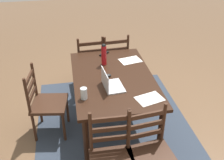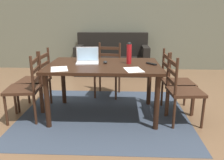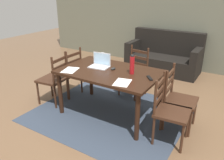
{
  "view_description": "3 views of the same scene",
  "coord_description": "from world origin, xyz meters",
  "px_view_note": "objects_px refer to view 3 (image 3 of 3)",
  "views": [
    {
      "loc": [
        -2.93,
        0.53,
        2.52
      ],
      "look_at": [
        0.08,
        0.0,
        0.68
      ],
      "focal_mm": 43.23,
      "sensor_mm": 36.0,
      "label": 1
    },
    {
      "loc": [
        0.26,
        -3.17,
        1.47
      ],
      "look_at": [
        0.13,
        -0.15,
        0.58
      ],
      "focal_mm": 36.59,
      "sensor_mm": 36.0,
      "label": 2
    },
    {
      "loc": [
        1.82,
        -2.88,
        2.01
      ],
      "look_at": [
        0.09,
        -0.08,
        0.66
      ],
      "focal_mm": 36.38,
      "sensor_mm": 36.0,
      "label": 3
    }
  ],
  "objects_px": {
    "chair_left_far": "(69,73)",
    "dining_table": "(110,76)",
    "chair_right_near": "(170,111)",
    "water_bottle": "(132,64)",
    "computer_mouse": "(113,69)",
    "couch": "(164,57)",
    "drinking_glass": "(102,56)",
    "chair_right_far": "(179,99)",
    "laptop": "(100,63)",
    "chair_far_head": "(134,73)",
    "tv_remote": "(150,78)",
    "chair_left_near": "(54,79)"
  },
  "relations": [
    {
      "from": "chair_left_far",
      "to": "dining_table",
      "type": "bearing_deg",
      "value": -10.64
    },
    {
      "from": "chair_right_near",
      "to": "chair_left_far",
      "type": "height_order",
      "value": "same"
    },
    {
      "from": "chair_left_far",
      "to": "water_bottle",
      "type": "relative_size",
      "value": 3.08
    },
    {
      "from": "dining_table",
      "to": "chair_right_near",
      "type": "distance_m",
      "value": 1.12
    },
    {
      "from": "computer_mouse",
      "to": "dining_table",
      "type": "bearing_deg",
      "value": -103.33
    },
    {
      "from": "chair_left_far",
      "to": "water_bottle",
      "type": "height_order",
      "value": "water_bottle"
    },
    {
      "from": "couch",
      "to": "drinking_glass",
      "type": "xyz_separation_m",
      "value": [
        -0.43,
        -2.15,
        0.49
      ]
    },
    {
      "from": "chair_right_near",
      "to": "chair_right_far",
      "type": "bearing_deg",
      "value": 90.01
    },
    {
      "from": "drinking_glass",
      "to": "water_bottle",
      "type": "bearing_deg",
      "value": -23.84
    },
    {
      "from": "chair_left_far",
      "to": "computer_mouse",
      "type": "relative_size",
      "value": 9.5
    },
    {
      "from": "laptop",
      "to": "computer_mouse",
      "type": "height_order",
      "value": "laptop"
    },
    {
      "from": "chair_far_head",
      "to": "couch",
      "type": "bearing_deg",
      "value": 89.69
    },
    {
      "from": "couch",
      "to": "dining_table",
      "type": "bearing_deg",
      "value": -90.34
    },
    {
      "from": "chair_right_near",
      "to": "computer_mouse",
      "type": "distance_m",
      "value": 1.15
    },
    {
      "from": "chair_far_head",
      "to": "chair_left_far",
      "type": "relative_size",
      "value": 1.0
    },
    {
      "from": "drinking_glass",
      "to": "dining_table",
      "type": "bearing_deg",
      "value": -44.29
    },
    {
      "from": "chair_left_far",
      "to": "chair_right_far",
      "type": "bearing_deg",
      "value": -0.04
    },
    {
      "from": "couch",
      "to": "tv_remote",
      "type": "height_order",
      "value": "couch"
    },
    {
      "from": "chair_right_far",
      "to": "couch",
      "type": "relative_size",
      "value": 0.53
    },
    {
      "from": "chair_right_far",
      "to": "couch",
      "type": "height_order",
      "value": "couch"
    },
    {
      "from": "chair_right_far",
      "to": "drinking_glass",
      "type": "xyz_separation_m",
      "value": [
        -1.5,
        0.21,
        0.38
      ]
    },
    {
      "from": "chair_left_near",
      "to": "chair_far_head",
      "type": "relative_size",
      "value": 1.0
    },
    {
      "from": "chair_right_near",
      "to": "chair_left_far",
      "type": "relative_size",
      "value": 1.0
    },
    {
      "from": "couch",
      "to": "drinking_glass",
      "type": "relative_size",
      "value": 13.26
    },
    {
      "from": "chair_left_far",
      "to": "water_bottle",
      "type": "xyz_separation_m",
      "value": [
        1.44,
        -0.14,
        0.47
      ]
    },
    {
      "from": "chair_far_head",
      "to": "computer_mouse",
      "type": "relative_size",
      "value": 9.5
    },
    {
      "from": "water_bottle",
      "to": "tv_remote",
      "type": "relative_size",
      "value": 1.82
    },
    {
      "from": "chair_right_near",
      "to": "chair_far_head",
      "type": "bearing_deg",
      "value": 134.66
    },
    {
      "from": "water_bottle",
      "to": "chair_right_near",
      "type": "bearing_deg",
      "value": -20.6
    },
    {
      "from": "chair_left_far",
      "to": "drinking_glass",
      "type": "xyz_separation_m",
      "value": [
        0.66,
        0.2,
        0.38
      ]
    },
    {
      "from": "chair_left_far",
      "to": "couch",
      "type": "relative_size",
      "value": 0.53
    },
    {
      "from": "chair_left_far",
      "to": "chair_left_near",
      "type": "bearing_deg",
      "value": -90.05
    },
    {
      "from": "chair_right_far",
      "to": "laptop",
      "type": "bearing_deg",
      "value": -174.92
    },
    {
      "from": "chair_far_head",
      "to": "drinking_glass",
      "type": "distance_m",
      "value": 0.74
    },
    {
      "from": "dining_table",
      "to": "chair_far_head",
      "type": "relative_size",
      "value": 1.67
    },
    {
      "from": "couch",
      "to": "chair_far_head",
      "type": "bearing_deg",
      "value": -90.31
    },
    {
      "from": "laptop",
      "to": "chair_left_far",
      "type": "bearing_deg",
      "value": 171.89
    },
    {
      "from": "chair_left_near",
      "to": "chair_far_head",
      "type": "xyz_separation_m",
      "value": [
        1.09,
        1.08,
        0.0
      ]
    },
    {
      "from": "couch",
      "to": "water_bottle",
      "type": "relative_size",
      "value": 5.83
    },
    {
      "from": "water_bottle",
      "to": "computer_mouse",
      "type": "distance_m",
      "value": 0.37
    },
    {
      "from": "laptop",
      "to": "drinking_glass",
      "type": "relative_size",
      "value": 2.5
    },
    {
      "from": "chair_left_near",
      "to": "couch",
      "type": "distance_m",
      "value": 2.97
    },
    {
      "from": "couch",
      "to": "drinking_glass",
      "type": "bearing_deg",
      "value": -101.37
    },
    {
      "from": "dining_table",
      "to": "chair_right_far",
      "type": "relative_size",
      "value": 1.67
    },
    {
      "from": "drinking_glass",
      "to": "chair_far_head",
      "type": "bearing_deg",
      "value": 48.15
    },
    {
      "from": "tv_remote",
      "to": "chair_left_far",
      "type": "bearing_deg",
      "value": 133.63
    },
    {
      "from": "couch",
      "to": "tv_remote",
      "type": "xyz_separation_m",
      "value": [
        0.66,
        -2.54,
        0.43
      ]
    },
    {
      "from": "chair_left_near",
      "to": "chair_far_head",
      "type": "distance_m",
      "value": 1.53
    },
    {
      "from": "computer_mouse",
      "to": "tv_remote",
      "type": "height_order",
      "value": "computer_mouse"
    },
    {
      "from": "chair_left_near",
      "to": "tv_remote",
      "type": "distance_m",
      "value": 1.8
    }
  ]
}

